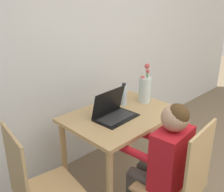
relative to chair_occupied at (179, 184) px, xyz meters
The scene contains 8 objects.
wall_back 1.54m from the chair_occupied, 78.24° to the left, with size 6.40×0.05×2.50m.
dining_table 0.69m from the chair_occupied, 78.82° to the left, with size 0.94×0.67×0.74m.
chair_occupied is the anchor object (origin of this frame).
chair_spare 0.95m from the chair_occupied, 138.64° to the left, with size 0.45×0.45×0.93m.
person_seated 0.22m from the chair_occupied, 95.00° to the left, with size 0.34×0.45×1.05m.
laptop 0.74m from the chair_occupied, 87.25° to the left, with size 0.36×0.25×0.23m.
flower_vase 0.93m from the chair_occupied, 55.66° to the left, with size 0.12×0.12×0.36m.
water_bottle 0.91m from the chair_occupied, 70.33° to the left, with size 0.06×0.06×0.21m.
Camera 1 is at (-1.61, 0.23, 1.68)m, focal length 42.00 mm.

